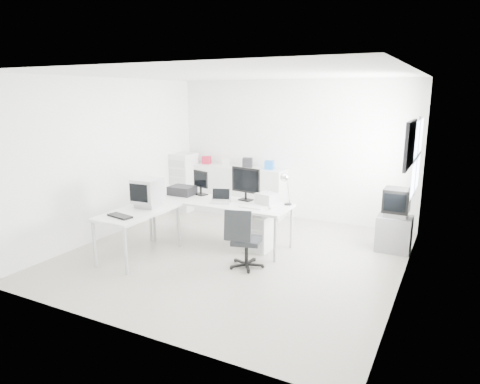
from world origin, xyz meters
The scene contains 30 objects.
floor centered at (0.00, 0.00, 0.00)m, with size 5.00×5.00×0.01m, color #BAB9A7.
ceiling centered at (0.00, 0.00, 2.80)m, with size 5.00×5.00×0.01m, color white.
back_wall centered at (0.00, 2.50, 1.40)m, with size 5.00×0.02×2.80m, color white.
left_wall centered at (-2.50, 0.00, 1.40)m, with size 0.02×5.00×2.80m, color white.
right_wall centered at (2.50, 0.00, 1.40)m, with size 0.02×5.00×2.80m, color white.
window centered at (2.48, 1.20, 1.60)m, with size 0.02×1.20×1.10m, color white, non-canonical shape.
wall_picture centered at (2.47, 0.10, 1.90)m, with size 0.04×0.90×0.60m, color black, non-canonical shape.
main_desk centered at (-0.47, 0.40, 0.38)m, with size 2.40×0.80×0.75m, color silver, non-canonical shape.
side_desk centered at (-1.32, -0.70, 0.38)m, with size 0.70×1.40×0.75m, color silver, non-canonical shape.
drawer_pedestal centered at (0.23, 0.45, 0.30)m, with size 0.40×0.50×0.60m, color silver.
inkjet_printer centered at (-1.32, 0.50, 0.83)m, with size 0.44×0.34×0.16m, color black.
lcd_monitor_small centered at (-1.02, 0.65, 0.97)m, with size 0.35×0.20×0.44m, color black, non-canonical shape.
lcd_monitor_large centered at (-0.12, 0.65, 1.04)m, with size 0.56×0.22×0.58m, color black, non-canonical shape.
laptop centered at (-0.42, 0.30, 0.86)m, with size 0.33×0.34×0.22m, color #B7B7BA, non-canonical shape.
white_keyboard centered at (0.18, 0.25, 0.76)m, with size 0.40×0.12×0.02m, color silver.
white_mouse centered at (0.48, 0.30, 0.78)m, with size 0.06×0.06×0.06m, color silver.
laser_printer centered at (0.28, 0.62, 0.84)m, with size 0.31×0.26×0.18m, color #ACACAC.
desk_lamp centered at (0.63, 0.70, 1.00)m, with size 0.17×0.17×0.50m, color silver, non-canonical shape.
crt_monitor centered at (-1.32, -0.45, 1.00)m, with size 0.43×0.43×0.50m, color #B7B7BA, non-canonical shape.
black_keyboard centered at (-1.32, -1.10, 0.76)m, with size 0.42×0.17×0.03m, color black.
office_chair centered at (0.38, -0.33, 0.46)m, with size 0.53×0.53×0.92m, color #2A2C2F, non-canonical shape.
tv_cabinet centered at (2.22, 1.39, 0.29)m, with size 0.54×0.44×0.59m, color slate.
crt_tv centered at (2.22, 1.39, 0.81)m, with size 0.50×0.48×0.45m, color black, non-canonical shape.
sideboard centered at (-1.08, 2.24, 0.51)m, with size 2.04×0.51×1.02m, color silver.
clutter_box_a centered at (-1.88, 2.24, 1.10)m, with size 0.17×0.15×0.17m, color #A9182F.
clutter_box_b centered at (-1.38, 2.24, 1.09)m, with size 0.15×0.13×0.15m, color silver.
clutter_box_c centered at (-0.88, 2.24, 1.12)m, with size 0.20×0.18×0.20m, color black.
clutter_box_d centered at (-0.38, 2.24, 1.11)m, with size 0.17×0.15×0.17m, color blue.
clutter_bottle centered at (-2.18, 2.28, 1.13)m, with size 0.07×0.07×0.22m, color silver.
filing_cabinet centered at (-2.28, 1.96, 0.63)m, with size 0.44×0.52×1.26m, color silver.
Camera 1 is at (3.03, -5.68, 2.53)m, focal length 32.00 mm.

